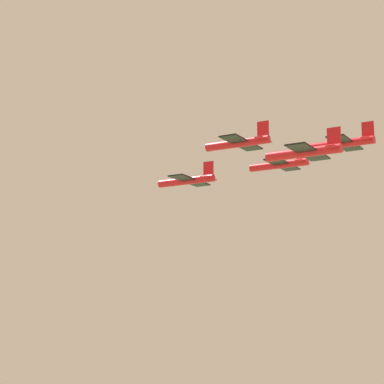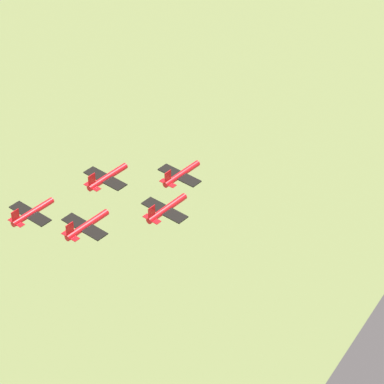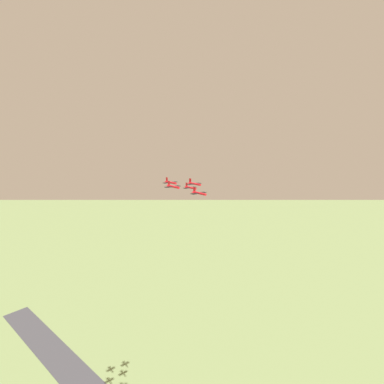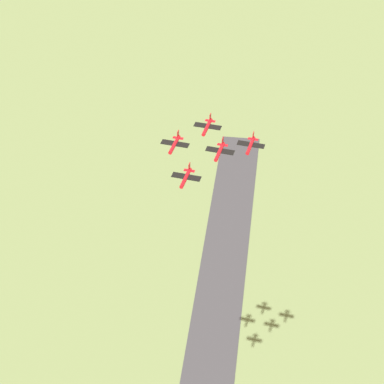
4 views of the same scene
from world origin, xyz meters
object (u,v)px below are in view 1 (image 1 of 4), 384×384
Objects in this scene: jet_4 at (343,143)px; jet_3 at (306,152)px; jet_0 at (188,180)px; jet_2 at (281,164)px; jet_1 at (240,143)px.

jet_3 is at bearing 180.00° from jet_4.
jet_2 is (-10.39, -7.47, 2.30)m from jet_0.
jet_0 is 1.00× the size of jet_3.
jet_4 reaches higher than jet_0.
jet_3 is 1.00× the size of jet_4.
jet_0 is at bearing 59.53° from jet_1.
jet_1 reaches higher than jet_0.
jet_3 is 13.57m from jet_4.
jet_0 is 25.64m from jet_3.
jet_4 reaches higher than jet_2.
jet_2 is at bearing -59.53° from jet_0.
jet_1 is at bearing 120.47° from jet_4.
jet_1 is (-11.57, 5.45, 2.38)m from jet_0.
jet_0 is 13.01m from jet_1.
jet_1 reaches higher than jet_2.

